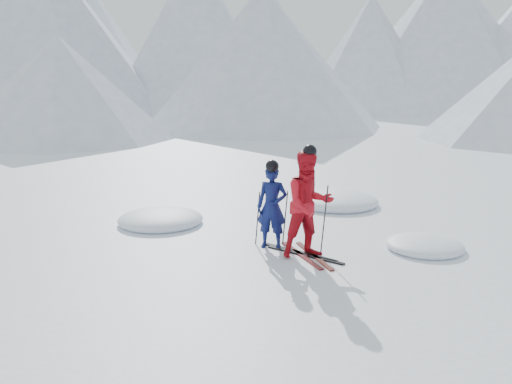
# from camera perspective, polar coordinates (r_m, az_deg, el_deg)

# --- Properties ---
(ground) EXTENTS (160.00, 160.00, 0.00)m
(ground) POSITION_cam_1_polar(r_m,az_deg,el_deg) (10.53, 8.48, -6.63)
(ground) COLOR white
(ground) RESTS_ON ground
(mountain_range) EXTENTS (106.15, 62.94, 15.53)m
(mountain_range) POSITION_cam_1_polar(r_m,az_deg,el_deg) (45.82, 14.54, 15.94)
(mountain_range) COLOR #B2BCD1
(mountain_range) RESTS_ON ground
(skier_blue) EXTENTS (0.67, 0.50, 1.66)m
(skier_blue) POSITION_cam_1_polar(r_m,az_deg,el_deg) (10.68, 1.69, -1.59)
(skier_blue) COLOR #0D154E
(skier_blue) RESTS_ON ground
(skier_red) EXTENTS (1.22, 1.11, 2.03)m
(skier_red) POSITION_cam_1_polar(r_m,az_deg,el_deg) (10.15, 5.57, -1.31)
(skier_red) COLOR red
(skier_red) RESTS_ON ground
(pole_blue_left) EXTENTS (0.11, 0.08, 1.11)m
(pole_blue_left) POSITION_cam_1_polar(r_m,az_deg,el_deg) (10.92, 0.17, -2.78)
(pole_blue_left) COLOR black
(pole_blue_left) RESTS_ON ground
(pole_blue_right) EXTENTS (0.11, 0.07, 1.11)m
(pole_blue_right) POSITION_cam_1_polar(r_m,az_deg,el_deg) (10.97, 3.09, -2.72)
(pole_blue_right) COLOR black
(pole_blue_right) RESTS_ON ground
(pole_red_left) EXTENTS (0.13, 0.10, 1.35)m
(pole_red_left) POSITION_cam_1_polar(r_m,az_deg,el_deg) (10.48, 3.91, -2.75)
(pole_red_left) COLOR black
(pole_red_left) RESTS_ON ground
(pole_red_right) EXTENTS (0.13, 0.09, 1.35)m
(pole_red_right) POSITION_cam_1_polar(r_m,az_deg,el_deg) (10.38, 7.20, -2.97)
(pole_red_right) COLOR black
(pole_red_right) RESTS_ON ground
(ski_worn_left) EXTENTS (0.84, 1.56, 0.03)m
(ski_worn_left) POSITION_cam_1_polar(r_m,az_deg,el_deg) (10.43, 4.79, -6.64)
(ski_worn_left) COLOR black
(ski_worn_left) RESTS_ON ground
(ski_worn_right) EXTENTS (0.73, 1.60, 0.03)m
(ski_worn_right) POSITION_cam_1_polar(r_m,az_deg,el_deg) (10.43, 6.12, -6.67)
(ski_worn_right) COLOR black
(ski_worn_right) RESTS_ON ground
(ski_loose_a) EXTENTS (1.46, 1.02, 0.03)m
(ski_loose_a) POSITION_cam_1_polar(r_m,az_deg,el_deg) (10.59, 4.62, -6.34)
(ski_loose_a) COLOR black
(ski_loose_a) RESTS_ON ground
(ski_loose_b) EXTENTS (1.49, 0.97, 0.03)m
(ski_loose_b) POSITION_cam_1_polar(r_m,az_deg,el_deg) (10.44, 5.14, -6.62)
(ski_loose_b) COLOR black
(ski_loose_b) RESTS_ON ground
(snow_lumps) EXTENTS (7.50, 5.48, 0.49)m
(snow_lumps) POSITION_cam_1_polar(r_m,az_deg,el_deg) (13.24, 3.54, -2.61)
(snow_lumps) COLOR white
(snow_lumps) RESTS_ON ground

